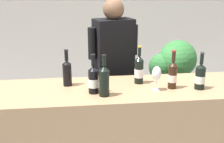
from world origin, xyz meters
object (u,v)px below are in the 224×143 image
Objects in this scene: wine_glass at (157,74)px; wine_bottle_4 at (67,72)px; person_server at (113,82)px; potted_shrub at (169,76)px; wine_bottle_3 at (173,75)px; wine_bottle_1 at (93,80)px; wine_bottle_2 at (104,80)px; wine_bottle_6 at (139,70)px; wine_bottle_0 at (200,76)px.

wine_bottle_4 is at bearing 164.81° from wine_glass.
potted_shrub is at bearing 22.76° from person_server.
wine_bottle_3 is 0.90m from wine_bottle_4.
wine_bottle_1 is 0.97× the size of wine_bottle_2.
wine_bottle_4 is 0.26× the size of potted_shrub.
wine_bottle_3 is 0.27× the size of potted_shrub.
wine_bottle_1 reaches higher than potted_shrub.
wine_bottle_6 is (0.41, 0.19, 0.01)m from wine_bottle_1.
wine_bottle_0 is 0.23m from wine_bottle_3.
potted_shrub is at bearing 51.08° from wine_bottle_2.
wine_glass is at bearing -59.96° from wine_bottle_6.
wine_bottle_3 is at bearing -10.82° from wine_bottle_4.
wine_glass is 1.18m from potted_shrub.
person_server is at bearing -157.24° from potted_shrub.
wine_bottle_2 reaches higher than wine_glass.
potted_shrub is (0.45, 1.03, -0.37)m from wine_glass.
wine_bottle_1 is at bearing -179.91° from wine_glass.
wine_bottle_3 reaches higher than wine_glass.
wine_glass is (-0.37, 0.01, 0.03)m from wine_bottle_0.
wine_bottle_1 is 1.02× the size of wine_bottle_4.
wine_bottle_3 is at bearing -31.53° from wine_bottle_6.
wine_bottle_1 is 0.82m from person_server.
potted_shrub is at bearing 35.02° from wine_bottle_4.
wine_bottle_1 is 0.11m from wine_bottle_2.
wine_bottle_6 is (0.63, -0.01, 0.00)m from wine_bottle_4.
wine_bottle_3 is 0.30m from wine_bottle_6.
potted_shrub is (0.56, 0.84, -0.35)m from wine_bottle_6.
wine_bottle_0 is 1.00× the size of wine_bottle_4.
person_server is at bearing 130.95° from wine_bottle_0.
wine_bottle_0 is at bearing -49.05° from person_server.
person_server reaches higher than wine_bottle_3.
wine_bottle_2 is at bearing -175.73° from wine_bottle_0.
wine_bottle_0 is at bearing -22.43° from wine_bottle_6.
person_server is at bearing 120.81° from wine_bottle_3.
wine_bottle_6 is at bearing 38.02° from wine_bottle_2.
wine_bottle_2 is 0.19× the size of person_server.
wine_bottle_4 is at bearing 137.12° from wine_bottle_1.
wine_bottle_2 is 1.05× the size of wine_bottle_4.
wine_bottle_4 is 1.55× the size of wine_glass.
wine_bottle_1 is at bearing 138.58° from wine_bottle_2.
person_server is at bearing 71.05° from wine_bottle_1.
wine_bottle_2 is at bearing -141.98° from wine_bottle_6.
wine_bottle_3 is 1.10m from potted_shrub.
person_server is (0.25, 0.73, -0.29)m from wine_bottle_1.
wine_bottle_2 is 0.28× the size of potted_shrub.
wine_bottle_1 reaches higher than wine_glass.
wine_bottle_2 reaches higher than wine_bottle_1.
wine_bottle_1 is 0.67m from wine_bottle_3.
person_server reaches higher than wine_bottle_4.
wine_glass is 0.12× the size of person_server.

